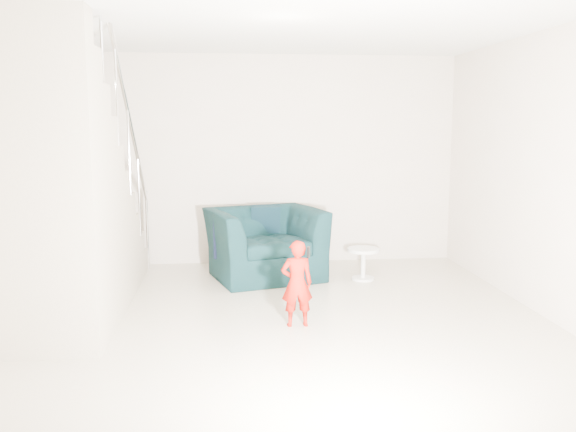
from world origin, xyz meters
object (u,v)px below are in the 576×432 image
object	(u,v)px
side_table	(363,259)
armchair	(265,243)
staircase	(64,220)
toddler	(297,283)

from	to	relation	value
side_table	armchair	bearing A→B (deg)	167.66
side_table	staircase	size ratio (longest dim) A/B	0.10
armchair	toddler	size ratio (longest dim) A/B	1.59
armchair	staircase	distance (m)	2.45
armchair	toddler	distance (m)	1.82
toddler	armchair	bearing A→B (deg)	-87.29
armchair	staircase	world-z (taller)	staircase
toddler	side_table	world-z (taller)	toddler
armchair	side_table	world-z (taller)	armchair
side_table	staircase	xyz separation A→B (m)	(-3.09, -1.14, 0.69)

